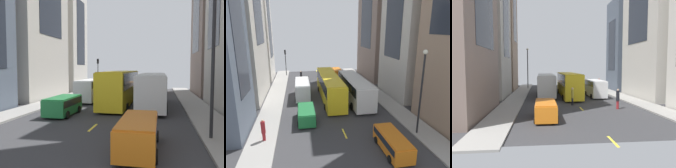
# 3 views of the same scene
# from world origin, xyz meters

# --- Properties ---
(ground_plane) EXTENTS (42.41, 42.41, 0.00)m
(ground_plane) POSITION_xyz_m (0.00, 0.00, 0.00)
(ground_plane) COLOR #333335
(sidewalk_west) EXTENTS (2.65, 44.00, 0.15)m
(sidewalk_west) POSITION_xyz_m (-7.88, 0.00, 0.07)
(sidewalk_west) COLOR gray
(sidewalk_west) RESTS_ON ground
(sidewalk_east) EXTENTS (2.65, 44.00, 0.15)m
(sidewalk_east) POSITION_xyz_m (7.88, 0.00, 0.07)
(sidewalk_east) COLOR gray
(sidewalk_east) RESTS_ON ground
(lane_stripe_0) EXTENTS (0.16, 2.00, 0.01)m
(lane_stripe_0) POSITION_xyz_m (0.00, -21.00, 0.01)
(lane_stripe_0) COLOR yellow
(lane_stripe_0) RESTS_ON ground
(lane_stripe_1) EXTENTS (0.16, 2.00, 0.01)m
(lane_stripe_1) POSITION_xyz_m (0.00, -10.50, 0.01)
(lane_stripe_1) COLOR yellow
(lane_stripe_1) RESTS_ON ground
(lane_stripe_2) EXTENTS (0.16, 2.00, 0.01)m
(lane_stripe_2) POSITION_xyz_m (0.00, 0.00, 0.01)
(lane_stripe_2) COLOR yellow
(lane_stripe_2) RESTS_ON ground
(lane_stripe_3) EXTENTS (0.16, 2.00, 0.01)m
(lane_stripe_3) POSITION_xyz_m (0.00, 10.50, 0.01)
(lane_stripe_3) COLOR yellow
(lane_stripe_3) RESTS_ON ground
(lane_stripe_4) EXTENTS (0.16, 2.00, 0.01)m
(lane_stripe_4) POSITION_xyz_m (0.00, 21.00, 0.01)
(lane_stripe_4) COLOR yellow
(lane_stripe_4) RESTS_ON ground
(building_west_1) EXTENTS (9.02, 9.44, 26.48)m
(building_west_1) POSITION_xyz_m (-13.87, 0.04, 13.24)
(building_west_1) COLOR #B7B2A8
(building_west_1) RESTS_ON ground
(building_east_2) EXTENTS (9.63, 7.03, 17.35)m
(building_east_2) POSITION_xyz_m (14.17, 8.00, 8.68)
(building_east_2) COLOR #4C5666
(building_east_2) RESTS_ON ground
(city_bus_white) EXTENTS (2.80, 11.61, 3.35)m
(city_bus_white) POSITION_xyz_m (-3.55, 1.13, 2.01)
(city_bus_white) COLOR silver
(city_bus_white) RESTS_ON ground
(streetcar_yellow) EXTENTS (2.70, 13.35, 3.59)m
(streetcar_yellow) POSITION_xyz_m (-0.12, -0.17, 2.12)
(streetcar_yellow) COLOR yellow
(streetcar_yellow) RESTS_ON ground
(delivery_van_white) EXTENTS (2.25, 6.04, 2.58)m
(delivery_van_white) POSITION_xyz_m (3.80, -1.55, 1.52)
(delivery_van_white) COLOR white
(delivery_van_white) RESTS_ON ground
(car_orange_0) EXTENTS (1.89, 4.71, 1.55)m
(car_orange_0) POSITION_xyz_m (-3.34, 14.23, 0.91)
(car_orange_0) COLOR orange
(car_orange_0) RESTS_ON ground
(car_orange_1) EXTENTS (1.96, 4.53, 1.54)m
(car_orange_1) POSITION_xyz_m (-3.95, -14.87, 0.91)
(car_orange_1) COLOR orange
(car_orange_1) RESTS_ON ground
(car_green_2) EXTENTS (2.00, 4.29, 1.55)m
(car_green_2) POSITION_xyz_m (3.61, 6.91, 0.91)
(car_green_2) COLOR #1E7238
(car_green_2) RESTS_ON ground
(pedestrian_walking_far) EXTENTS (0.36, 0.36, 2.18)m
(pedestrian_walking_far) POSITION_xyz_m (3.87, -11.05, 1.16)
(pedestrian_walking_far) COLOR maroon
(pedestrian_walking_far) RESTS_ON ground
(pedestrian_waiting_curb) EXTENTS (0.39, 0.39, 2.08)m
(pedestrian_waiting_curb) POSITION_xyz_m (7.65, 10.61, 1.24)
(pedestrian_waiting_curb) COLOR maroon
(pedestrian_waiting_curb) RESTS_ON ground
(pedestrian_crossing_near) EXTENTS (0.31, 0.31, 2.11)m
(pedestrian_crossing_near) POSITION_xyz_m (-0.65, -8.22, 1.16)
(pedestrian_crossing_near) COLOR black
(pedestrian_crossing_near) RESTS_ON ground
(streetlamp_near) EXTENTS (0.44, 0.44, 8.21)m
(streetlamp_near) POSITION_xyz_m (-7.05, 11.92, 5.09)
(streetlamp_near) COLOR black
(streetlamp_near) RESTS_ON ground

